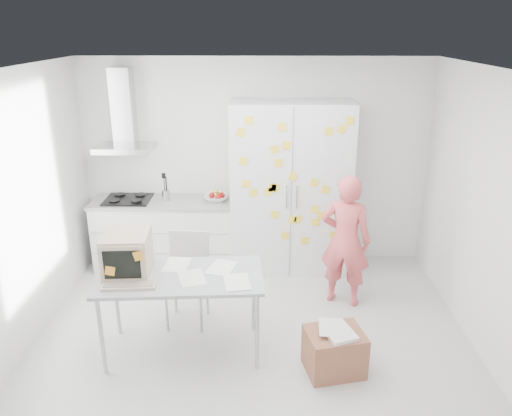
{
  "coord_description": "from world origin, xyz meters",
  "views": [
    {
      "loc": [
        0.12,
        -4.37,
        3.07
      ],
      "look_at": [
        0.03,
        0.77,
        1.17
      ],
      "focal_mm": 35.0,
      "sensor_mm": 36.0,
      "label": 1
    }
  ],
  "objects_px": {
    "cardboard_box": "(334,351)",
    "desk": "(147,264)",
    "person": "(345,241)",
    "chair": "(188,272)"
  },
  "relations": [
    {
      "from": "cardboard_box",
      "to": "desk",
      "type": "bearing_deg",
      "value": 169.87
    },
    {
      "from": "person",
      "to": "chair",
      "type": "distance_m",
      "value": 1.79
    },
    {
      "from": "desk",
      "to": "chair",
      "type": "bearing_deg",
      "value": 58.18
    },
    {
      "from": "chair",
      "to": "cardboard_box",
      "type": "distance_m",
      "value": 1.75
    },
    {
      "from": "desk",
      "to": "cardboard_box",
      "type": "relative_size",
      "value": 2.68
    },
    {
      "from": "desk",
      "to": "chair",
      "type": "height_order",
      "value": "desk"
    },
    {
      "from": "chair",
      "to": "cardboard_box",
      "type": "height_order",
      "value": "chair"
    },
    {
      "from": "cardboard_box",
      "to": "person",
      "type": "bearing_deg",
      "value": 78.45
    },
    {
      "from": "person",
      "to": "desk",
      "type": "distance_m",
      "value": 2.24
    },
    {
      "from": "chair",
      "to": "desk",
      "type": "bearing_deg",
      "value": -113.82
    }
  ]
}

